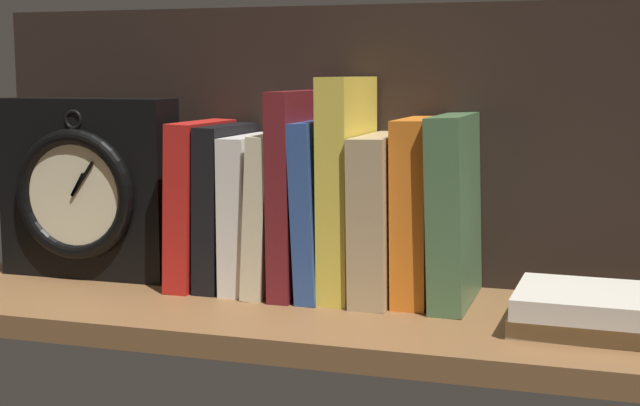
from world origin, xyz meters
The scene contains 14 objects.
ground_plane centered at (0.00, 0.00, -1.25)cm, with size 89.89×29.01×2.50cm, color brown.
back_panel centered at (0.00, 13.91, 16.54)cm, with size 89.89×1.20×33.09cm, color black.
book_red_requiem centered at (-14.33, 5.66, 9.71)cm, with size 2.99×13.97×19.42cm, color red.
book_black_skeptic centered at (-11.12, 5.66, 9.52)cm, with size 2.82×12.96×19.05cm, color black.
book_white_catcher centered at (-7.85, 5.66, 8.95)cm, with size 3.13×13.34×17.90cm, color silver.
book_cream_twain centered at (-4.78, 5.66, 9.11)cm, with size 2.42×14.78×18.22cm, color beige.
book_maroon_dawkins centered at (-2.01, 5.66, 11.55)cm, with size 2.51×15.28×23.10cm, color maroon.
book_blue_modern centered at (0.73, 5.66, 9.89)cm, with size 2.38×14.97×19.77cm, color #2D4C8E.
book_yellow_seinlanguage centered at (3.89, 5.66, 12.33)cm, with size 3.34×14.00×24.67cm, color gold.
book_tan_shortstories centered at (7.87, 5.66, 9.14)cm, with size 4.03×15.29×18.28cm, color tan.
book_orange_pandolfini centered at (12.05, 5.66, 10.09)cm, with size 3.72×12.68×20.17cm, color orange.
book_green_romantic centered at (16.03, 5.66, 10.30)cm, with size 3.64×15.05×20.60cm, color #476B44.
framed_clock centered at (-29.34, 4.84, 10.94)cm, with size 22.04×7.31×22.04cm.
book_stack_side centered at (30.96, -1.81, 1.98)cm, with size 15.92×13.21×4.01cm.
Camera 1 is at (32.16, -93.37, 25.06)cm, focal length 51.60 mm.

